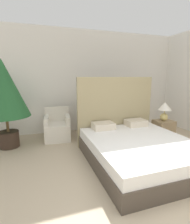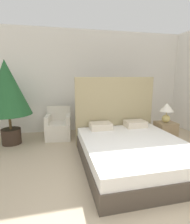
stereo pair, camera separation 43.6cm
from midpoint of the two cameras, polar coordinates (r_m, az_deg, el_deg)
The scene contains 8 objects.
ground_plane at distance 2.47m, azimuth 20.94°, elevation -29.53°, with size 16.00×16.00×0.00m, color tan.
wall_back at distance 5.28m, azimuth -4.57°, elevation 9.85°, with size 10.00×0.06×2.90m.
bed at distance 3.45m, azimuth 9.92°, elevation -10.99°, with size 1.86×2.17×1.59m.
armchair_near_window_left at distance 4.67m, azimuth -14.79°, elevation -5.40°, with size 0.69×0.73×0.81m.
armchair_near_window_right at distance 4.83m, azimuth -2.70°, elevation -4.46°, with size 0.69×0.72×0.81m.
potted_palm at distance 4.40m, azimuth -30.18°, elevation 5.95°, with size 1.05×1.05×1.98m.
nightstand at distance 4.64m, azimuth 18.89°, elevation -5.83°, with size 0.44×0.40×0.53m.
table_lamp at distance 4.49m, azimuth 19.24°, elevation 1.01°, with size 0.32×0.32×0.46m.
Camera 1 is at (-1.49, -1.34, 1.59)m, focal length 28.00 mm.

